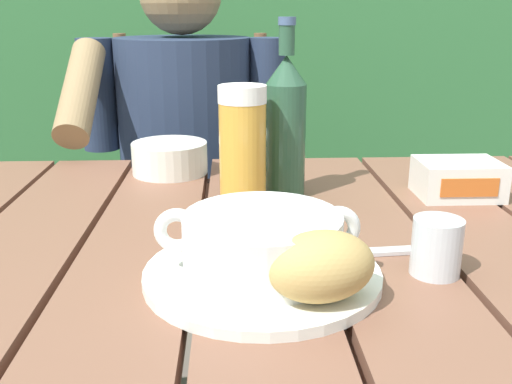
{
  "coord_description": "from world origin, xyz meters",
  "views": [
    {
      "loc": [
        -0.03,
        -0.71,
        1.06
      ],
      "look_at": [
        -0.0,
        -0.03,
        0.84
      ],
      "focal_mm": 40.78,
      "sensor_mm": 36.0,
      "label": 1
    }
  ],
  "objects": [
    {
      "name": "beer_bottle",
      "position": [
        0.05,
        0.18,
        0.88
      ],
      "size": [
        0.06,
        0.06,
        0.28
      ],
      "color": "#2A5138",
      "rests_on": "dining_table"
    },
    {
      "name": "diner_bowl",
      "position": [
        -0.14,
        0.32,
        0.8
      ],
      "size": [
        0.14,
        0.14,
        0.06
      ],
      "color": "white",
      "rests_on": "dining_table"
    },
    {
      "name": "serving_plate",
      "position": [
        -0.0,
        -0.13,
        0.77
      ],
      "size": [
        0.26,
        0.26,
        0.01
      ],
      "color": "white",
      "rests_on": "dining_table"
    },
    {
      "name": "person_eating",
      "position": [
        -0.15,
        0.65,
        0.71
      ],
      "size": [
        0.48,
        0.47,
        1.2
      ],
      "color": "#27344E",
      "rests_on": "ground_plane"
    },
    {
      "name": "butter_tub",
      "position": [
        0.33,
        0.16,
        0.8
      ],
      "size": [
        0.13,
        0.1,
        0.06
      ],
      "color": "white",
      "rests_on": "dining_table"
    },
    {
      "name": "dining_table",
      "position": [
        0.0,
        0.0,
        0.67
      ],
      "size": [
        1.35,
        0.83,
        0.77
      ],
      "color": "brown",
      "rests_on": "ground_plane"
    },
    {
      "name": "bread_roll",
      "position": [
        0.05,
        -0.2,
        0.82
      ],
      "size": [
        0.13,
        0.12,
        0.07
      ],
      "color": "tan",
      "rests_on": "serving_plate"
    },
    {
      "name": "water_glass_small",
      "position": [
        0.2,
        -0.12,
        0.8
      ],
      "size": [
        0.06,
        0.06,
        0.07
      ],
      "color": "silver",
      "rests_on": "dining_table"
    },
    {
      "name": "soup_bowl",
      "position": [
        -0.0,
        -0.13,
        0.81
      ],
      "size": [
        0.22,
        0.17,
        0.07
      ],
      "color": "white",
      "rests_on": "serving_plate"
    },
    {
      "name": "table_knife",
      "position": [
        0.12,
        -0.07,
        0.77
      ],
      "size": [
        0.17,
        0.03,
        0.01
      ],
      "color": "silver",
      "rests_on": "dining_table"
    },
    {
      "name": "chair_near_diner",
      "position": [
        -0.14,
        0.85,
        0.48
      ],
      "size": [
        0.43,
        0.42,
        0.99
      ],
      "color": "brown",
      "rests_on": "ground_plane"
    },
    {
      "name": "beer_glass",
      "position": [
        -0.02,
        0.12,
        0.86
      ],
      "size": [
        0.07,
        0.07,
        0.18
      ],
      "color": "gold",
      "rests_on": "dining_table"
    }
  ]
}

